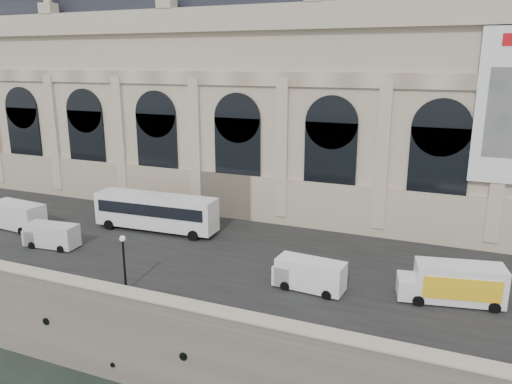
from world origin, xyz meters
TOP-DOWN VIEW (x-y plane):
  - quay at (0.00, 35.00)m, footprint 160.00×70.00m
  - street at (0.00, 14.00)m, footprint 160.00×24.00m
  - parapet at (0.00, 0.60)m, footprint 160.00×1.40m
  - museum at (-5.98, 30.86)m, footprint 69.00×18.70m
  - bus_left at (-9.95, 15.02)m, footprint 12.92×3.49m
  - van_a at (-23.73, 10.11)m, footprint 6.39×2.98m
  - van_b at (-16.54, 7.41)m, footprint 5.22×2.47m
  - van_c at (7.95, 8.14)m, footprint 5.45×2.51m
  - box_truck at (18.18, 10.10)m, footprint 7.50×3.68m
  - lamp_right at (-4.40, 2.57)m, footprint 0.45×0.45m

SIDE VIEW (x-z plane):
  - quay at x=0.00m, z-range 0.00..6.00m
  - street at x=0.00m, z-range 6.00..6.06m
  - parapet at x=0.00m, z-range 6.01..7.22m
  - van_b at x=-16.54m, z-range 6.02..8.28m
  - van_c at x=7.95m, z-range 6.03..8.39m
  - van_a at x=-23.73m, z-range 6.03..8.80m
  - box_truck at x=18.18m, z-range 6.01..8.91m
  - bus_left at x=-9.95m, z-range 6.23..10.00m
  - lamp_right at x=-4.40m, z-range 5.99..10.39m
  - museum at x=-5.98m, z-range 5.17..34.27m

